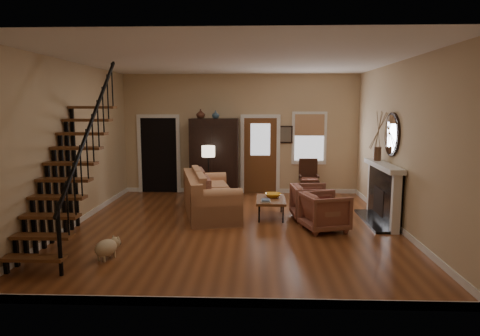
{
  "coord_description": "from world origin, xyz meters",
  "views": [
    {
      "loc": [
        0.43,
        -8.38,
        2.42
      ],
      "look_at": [
        0.1,
        0.4,
        1.15
      ],
      "focal_mm": 32.0,
      "sensor_mm": 36.0,
      "label": 1
    }
  ],
  "objects_px": {
    "armoire": "(214,157)",
    "armchair_right": "(311,202)",
    "floor_lamp": "(209,175)",
    "side_chair": "(309,178)",
    "coffee_table": "(271,208)",
    "sofa": "(210,195)",
    "armchair_left": "(325,212)"
  },
  "relations": [
    {
      "from": "coffee_table",
      "to": "armchair_left",
      "type": "bearing_deg",
      "value": -44.28
    },
    {
      "from": "armchair_left",
      "to": "floor_lamp",
      "type": "height_order",
      "value": "floor_lamp"
    },
    {
      "from": "armoire",
      "to": "armchair_left",
      "type": "height_order",
      "value": "armoire"
    },
    {
      "from": "coffee_table",
      "to": "side_chair",
      "type": "distance_m",
      "value": 2.41
    },
    {
      "from": "coffee_table",
      "to": "sofa",
      "type": "bearing_deg",
      "value": 171.98
    },
    {
      "from": "armchair_left",
      "to": "side_chair",
      "type": "bearing_deg",
      "value": -17.68
    },
    {
      "from": "sofa",
      "to": "armchair_left",
      "type": "relative_size",
      "value": 2.92
    },
    {
      "from": "armchair_left",
      "to": "side_chair",
      "type": "height_order",
      "value": "side_chair"
    },
    {
      "from": "floor_lamp",
      "to": "side_chair",
      "type": "height_order",
      "value": "floor_lamp"
    },
    {
      "from": "armoire",
      "to": "floor_lamp",
      "type": "distance_m",
      "value": 1.04
    },
    {
      "from": "sofa",
      "to": "coffee_table",
      "type": "relative_size",
      "value": 2.24
    },
    {
      "from": "armchair_right",
      "to": "floor_lamp",
      "type": "relative_size",
      "value": 0.57
    },
    {
      "from": "sofa",
      "to": "armchair_left",
      "type": "height_order",
      "value": "sofa"
    },
    {
      "from": "armoire",
      "to": "floor_lamp",
      "type": "bearing_deg",
      "value": -93.26
    },
    {
      "from": "coffee_table",
      "to": "floor_lamp",
      "type": "bearing_deg",
      "value": 138.34
    },
    {
      "from": "coffee_table",
      "to": "side_chair",
      "type": "bearing_deg",
      "value": 62.96
    },
    {
      "from": "armoire",
      "to": "coffee_table",
      "type": "distance_m",
      "value": 2.88
    },
    {
      "from": "armoire",
      "to": "armchair_left",
      "type": "xyz_separation_m",
      "value": [
        2.48,
        -3.33,
        -0.68
      ]
    },
    {
      "from": "sofa",
      "to": "floor_lamp",
      "type": "xyz_separation_m",
      "value": [
        -0.16,
        1.16,
        0.28
      ]
    },
    {
      "from": "armchair_right",
      "to": "side_chair",
      "type": "height_order",
      "value": "side_chair"
    },
    {
      "from": "side_chair",
      "to": "armchair_left",
      "type": "bearing_deg",
      "value": -91.22
    },
    {
      "from": "armoire",
      "to": "armchair_right",
      "type": "relative_size",
      "value": 2.54
    },
    {
      "from": "armoire",
      "to": "side_chair",
      "type": "distance_m",
      "value": 2.61
    },
    {
      "from": "coffee_table",
      "to": "side_chair",
      "type": "xyz_separation_m",
      "value": [
        1.09,
        2.13,
        0.3
      ]
    },
    {
      "from": "side_chair",
      "to": "armoire",
      "type": "bearing_deg",
      "value": 175.52
    },
    {
      "from": "sofa",
      "to": "side_chair",
      "type": "relative_size",
      "value": 2.36
    },
    {
      "from": "sofa",
      "to": "side_chair",
      "type": "xyz_separation_m",
      "value": [
        2.44,
        1.94,
        0.06
      ]
    },
    {
      "from": "floor_lamp",
      "to": "side_chair",
      "type": "xyz_separation_m",
      "value": [
        2.61,
        0.78,
        -0.21
      ]
    },
    {
      "from": "armoire",
      "to": "coffee_table",
      "type": "height_order",
      "value": "armoire"
    },
    {
      "from": "floor_lamp",
      "to": "coffee_table",
      "type": "bearing_deg",
      "value": -41.66
    },
    {
      "from": "coffee_table",
      "to": "armoire",
      "type": "bearing_deg",
      "value": 122.08
    },
    {
      "from": "armchair_left",
      "to": "floor_lamp",
      "type": "relative_size",
      "value": 0.57
    }
  ]
}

